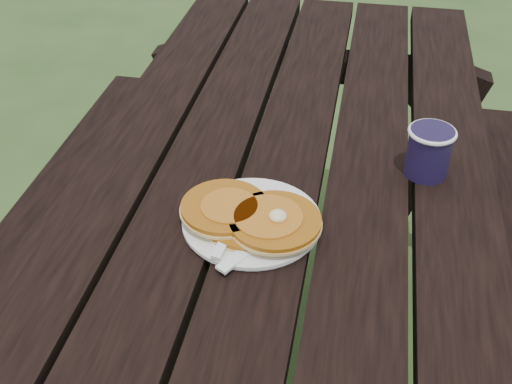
% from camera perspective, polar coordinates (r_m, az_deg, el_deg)
% --- Properties ---
extents(picnic_table, '(1.36, 1.80, 0.75)m').
position_cam_1_polar(picnic_table, '(1.39, 1.72, -12.21)').
color(picnic_table, black).
rests_on(picnic_table, ground).
extents(plate, '(0.24, 0.24, 0.01)m').
position_cam_1_polar(plate, '(1.04, -0.37, -2.67)').
color(plate, white).
rests_on(plate, picnic_table).
extents(pancake_stack, '(0.23, 0.16, 0.04)m').
position_cam_1_polar(pancake_stack, '(1.02, -0.46, -2.19)').
color(pancake_stack, '#AE6213').
rests_on(pancake_stack, plate).
extents(knife, '(0.11, 0.17, 0.00)m').
position_cam_1_polar(knife, '(0.99, 0.40, -4.28)').
color(knife, white).
rests_on(knife, plate).
extents(fork, '(0.05, 0.16, 0.01)m').
position_cam_1_polar(fork, '(0.99, -2.56, -3.81)').
color(fork, white).
rests_on(fork, plate).
extents(coffee_cup, '(0.08, 0.08, 0.09)m').
position_cam_1_polar(coffee_cup, '(1.16, 15.15, 3.71)').
color(coffee_cup, '#191132').
rests_on(coffee_cup, picnic_table).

